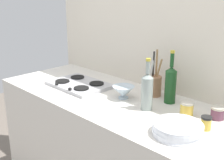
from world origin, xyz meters
TOP-DOWN VIEW (x-y plane):
  - counter_block at (0.00, 0.00)m, footprint 1.80×0.70m
  - backsplash_panel at (0.00, 0.38)m, footprint 1.90×0.06m
  - stovetop_hob at (-0.33, -0.01)m, footprint 0.45×0.32m
  - plate_stack at (0.61, -0.14)m, footprint 0.26×0.26m
  - wine_bottle_leftmost at (0.33, 0.19)m, footprint 0.07×0.07m
  - wine_bottle_mid_left at (0.30, 0.00)m, footprint 0.07×0.07m
  - mixing_bowl at (0.07, 0.03)m, footprint 0.15×0.15m
  - utensil_crock at (0.18, 0.22)m, footprint 0.10×0.10m
  - condiment_jar_front at (0.52, 0.09)m, footprint 0.08×0.08m
  - condiment_jar_rear at (0.66, 0.17)m, footprint 0.08×0.08m
  - condiment_jar_spare at (0.68, 0.01)m, footprint 0.06×0.06m

SIDE VIEW (x-z plane):
  - counter_block at x=0.00m, z-range 0.00..0.90m
  - stovetop_hob at x=-0.33m, z-range 0.89..0.93m
  - plate_stack at x=0.61m, z-range 0.90..0.96m
  - condiment_jar_rear at x=0.66m, z-range 0.90..0.97m
  - condiment_jar_spare at x=0.68m, z-range 0.90..0.97m
  - condiment_jar_front at x=0.52m, z-range 0.90..0.99m
  - mixing_bowl at x=0.07m, z-range 0.90..0.99m
  - utensil_crock at x=0.18m, z-range 0.82..1.14m
  - wine_bottle_mid_left at x=0.30m, z-range 0.86..1.18m
  - wine_bottle_leftmost at x=0.33m, z-range 0.86..1.20m
  - backsplash_panel at x=0.00m, z-range 0.00..2.27m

